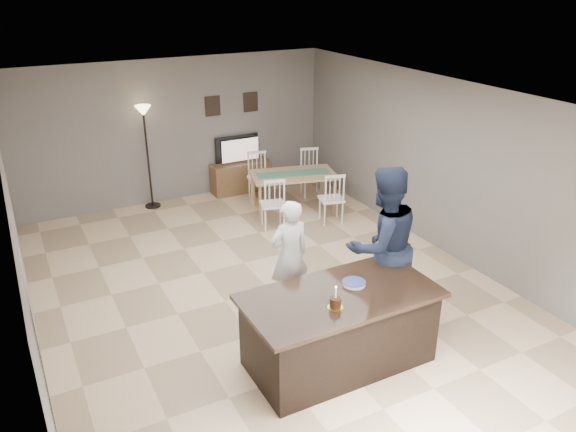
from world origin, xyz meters
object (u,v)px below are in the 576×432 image
kitchen_island (339,328)px  woman (289,256)px  plate_stack (354,283)px  birthday_cake (335,302)px  man (382,246)px  floor_lamp (145,129)px  tv_console (241,177)px  television (239,149)px  dining_table (293,180)px

kitchen_island → woman: 1.32m
kitchen_island → plate_stack: 0.53m
kitchen_island → birthday_cake: (-0.20, -0.20, 0.51)m
man → floor_lamp: size_ratio=1.05×
tv_console → plate_stack: 5.59m
television → tv_console: bearing=90.0°
dining_table → birthday_cake: bearing=-98.5°
woman → birthday_cake: 1.52m
tv_console → plate_stack: (-0.97, -5.48, 0.62)m
plate_stack → floor_lamp: size_ratio=0.13×
man → dining_table: size_ratio=1.00×
birthday_cake → kitchen_island: bearing=45.5°
television → floor_lamp: 1.94m
television → floor_lamp: (-1.83, -0.05, 0.64)m
television → floor_lamp: size_ratio=0.47×
plate_stack → dining_table: 4.35m
birthday_cake → plate_stack: size_ratio=0.98×
dining_table → tv_console: bearing=123.1°
birthday_cake → plate_stack: 0.52m
man → floor_lamp: man is taller
kitchen_island → dining_table: 4.51m
kitchen_island → floor_lamp: size_ratio=1.11×
plate_stack → birthday_cake: bearing=-145.6°
tv_console → television: (0.00, 0.07, 0.56)m
television → woman: woman is taller
tv_console → dining_table: bearing=-71.4°
woman → tv_console: bearing=-106.5°
plate_stack → dining_table: size_ratio=0.13×
woman → birthday_cake: (-0.24, -1.48, 0.20)m
woman → floor_lamp: size_ratio=0.78×
plate_stack → dining_table: bearing=70.8°
kitchen_island → plate_stack: size_ratio=8.26×
kitchen_island → dining_table: bearing=68.4°
birthday_cake → floor_lamp: 5.83m
man → dining_table: (0.71, 3.64, -0.42)m
kitchen_island → man: man is taller
kitchen_island → plate_stack: plate_stack is taller
kitchen_island → plate_stack: bearing=22.0°
kitchen_island → floor_lamp: bearing=96.4°
man → kitchen_island: bearing=32.1°
television → woman: bearing=75.1°
kitchen_island → tv_console: size_ratio=1.79×
woman → plate_stack: bearing=97.5°
birthday_cake → dining_table: 4.78m
birthday_cake → plate_stack: (0.43, 0.30, -0.04)m
tv_console → floor_lamp: bearing=179.4°
birthday_cake → man: bearing=33.2°
woman → man: (0.91, -0.73, 0.26)m
television → birthday_cake: 6.01m
plate_stack → tv_console: bearing=80.0°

